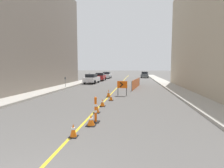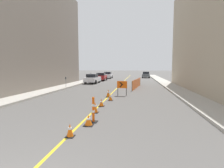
# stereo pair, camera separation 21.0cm
# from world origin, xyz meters

# --- Properties ---
(lane_stripe) EXTENTS (0.12, 58.64, 0.01)m
(lane_stripe) POSITION_xyz_m (0.00, 29.32, 0.00)
(lane_stripe) COLOR gold
(lane_stripe) RESTS_ON ground_plane
(sidewalk_left) EXTENTS (2.15, 58.64, 0.18)m
(sidewalk_left) POSITION_xyz_m (-7.22, 29.32, 0.09)
(sidewalk_left) COLOR #ADA89E
(sidewalk_left) RESTS_ON ground_plane
(sidewalk_right) EXTENTS (2.15, 58.64, 0.18)m
(sidewalk_right) POSITION_xyz_m (7.22, 29.32, 0.09)
(sidewalk_right) COLOR #ADA89E
(sidewalk_right) RESTS_ON ground_plane
(building_facade_left) EXTENTS (6.00, 24.88, 14.39)m
(building_facade_left) POSITION_xyz_m (-11.29, 16.43, 7.20)
(building_facade_left) COLOR slate
(building_facade_left) RESTS_ON ground_plane
(traffic_cone_nearest) EXTENTS (0.33, 0.33, 0.53)m
(traffic_cone_nearest) POSITION_xyz_m (0.10, 3.65, 0.26)
(traffic_cone_nearest) COLOR black
(traffic_cone_nearest) RESTS_ON ground_plane
(traffic_cone_second) EXTENTS (0.44, 0.44, 0.49)m
(traffic_cone_second) POSITION_xyz_m (0.44, 5.04, 0.24)
(traffic_cone_second) COLOR black
(traffic_cone_second) RESTS_ON ground_plane
(traffic_cone_third) EXTENTS (0.38, 0.38, 0.65)m
(traffic_cone_third) POSITION_xyz_m (0.19, 7.30, 0.32)
(traffic_cone_third) COLOR black
(traffic_cone_third) RESTS_ON ground_plane
(traffic_cone_fourth) EXTENTS (0.39, 0.39, 0.53)m
(traffic_cone_fourth) POSITION_xyz_m (0.20, 9.02, 0.26)
(traffic_cone_fourth) COLOR black
(traffic_cone_fourth) RESTS_ON ground_plane
(traffic_cone_fifth) EXTENTS (0.37, 0.37, 0.52)m
(traffic_cone_fifth) POSITION_xyz_m (0.49, 11.22, 0.26)
(traffic_cone_fifth) COLOR black
(traffic_cone_fifth) RESTS_ON ground_plane
(traffic_cone_farthest) EXTENTS (0.42, 0.42, 0.69)m
(traffic_cone_farthest) POSITION_xyz_m (0.02, 12.84, 0.34)
(traffic_cone_farthest) COLOR black
(traffic_cone_farthest) RESTS_ON ground_plane
(delineator_post_front) EXTENTS (0.38, 0.38, 1.26)m
(delineator_post_front) POSITION_xyz_m (0.54, 5.56, 0.55)
(delineator_post_front) COLOR black
(delineator_post_front) RESTS_ON ground_plane
(arrow_barricade_primary) EXTENTS (0.96, 0.09, 1.39)m
(arrow_barricade_primary) POSITION_xyz_m (1.19, 13.81, 0.98)
(arrow_barricade_primary) COLOR #EF560C
(arrow_barricade_primary) RESTS_ON ground_plane
(safety_mesh_fence) EXTENTS (1.03, 7.03, 1.16)m
(safety_mesh_fence) POSITION_xyz_m (2.51, 20.45, 0.58)
(safety_mesh_fence) COLOR #EF560C
(safety_mesh_fence) RESTS_ON ground_plane
(parked_car_curb_near) EXTENTS (2.01, 4.38, 1.59)m
(parked_car_curb_near) POSITION_xyz_m (-4.90, 25.93, 0.80)
(parked_car_curb_near) COLOR silver
(parked_car_curb_near) RESTS_ON ground_plane
(parked_car_curb_mid) EXTENTS (1.97, 4.37, 1.59)m
(parked_car_curb_mid) POSITION_xyz_m (-4.74, 32.20, 0.80)
(parked_car_curb_mid) COLOR maroon
(parked_car_curb_mid) RESTS_ON ground_plane
(parked_car_curb_far) EXTENTS (1.94, 4.32, 1.59)m
(parked_car_curb_far) POSITION_xyz_m (-4.66, 39.77, 0.80)
(parked_car_curb_far) COLOR silver
(parked_car_curb_far) RESTS_ON ground_plane
(parked_car_opposite_side) EXTENTS (1.95, 4.36, 1.59)m
(parked_car_opposite_side) POSITION_xyz_m (4.69, 43.55, 0.80)
(parked_car_opposite_side) COLOR #474C51
(parked_car_opposite_side) RESTS_ON ground_plane
(parking_meter_near_curb) EXTENTS (0.12, 0.11, 1.28)m
(parking_meter_near_curb) POSITION_xyz_m (-6.50, 18.65, 1.08)
(parking_meter_near_curb) COLOR #4C4C51
(parking_meter_near_curb) RESTS_ON sidewalk_left
(parking_meter_far_curb) EXTENTS (0.12, 0.11, 1.41)m
(parking_meter_far_curb) POSITION_xyz_m (-6.50, 30.57, 1.17)
(parking_meter_far_curb) COLOR #4C4C51
(parking_meter_far_curb) RESTS_ON sidewalk_left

